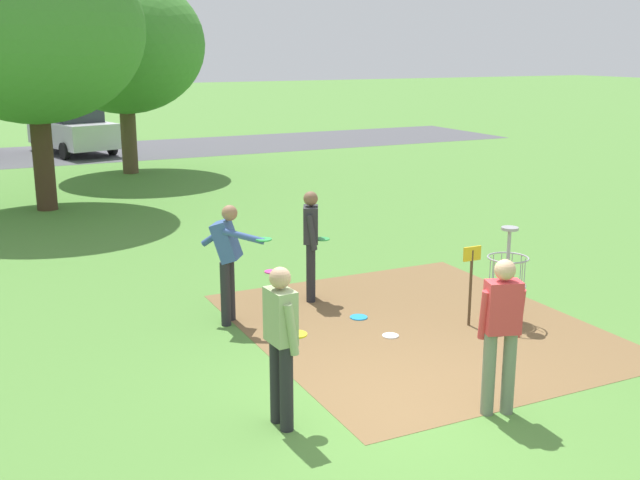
# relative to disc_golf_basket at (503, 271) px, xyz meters

# --- Properties ---
(ground_plane) EXTENTS (160.00, 160.00, 0.00)m
(ground_plane) POSITION_rel_disc_golf_basket_xyz_m (-2.72, -1.74, -0.75)
(ground_plane) COLOR #518438
(dirt_tee_pad) EXTENTS (4.54, 5.21, 0.01)m
(dirt_tee_pad) POSITION_rel_disc_golf_basket_xyz_m (-1.19, 0.38, -0.75)
(dirt_tee_pad) COLOR brown
(dirt_tee_pad) RESTS_ON ground
(disc_golf_basket) EXTENTS (0.98, 0.58, 1.39)m
(disc_golf_basket) POSITION_rel_disc_golf_basket_xyz_m (0.00, 0.00, 0.00)
(disc_golf_basket) COLOR #9E9EA3
(disc_golf_basket) RESTS_ON ground
(player_foreground_watching) EXTENTS (0.41, 0.48, 1.71)m
(player_foreground_watching) POSITION_rel_disc_golf_basket_xyz_m (-4.02, -1.48, 0.21)
(player_foreground_watching) COLOR #232328
(player_foreground_watching) RESTS_ON ground
(player_throwing) EXTENTS (0.45, 0.49, 1.71)m
(player_throwing) POSITION_rel_disc_golf_basket_xyz_m (-2.00, 2.10, 0.21)
(player_throwing) COLOR #232328
(player_throwing) RESTS_ON ground
(player_waiting_left) EXTENTS (0.75, 1.00, 1.71)m
(player_waiting_left) POSITION_rel_disc_golf_basket_xyz_m (-3.49, 1.68, 0.23)
(player_waiting_left) COLOR #232328
(player_waiting_left) RESTS_ON ground
(player_waiting_right) EXTENTS (0.50, 0.44, 1.71)m
(player_waiting_right) POSITION_rel_disc_golf_basket_xyz_m (-1.85, -2.22, 0.21)
(player_waiting_right) COLOR slate
(player_waiting_right) RESTS_ON ground
(frisbee_near_basket) EXTENTS (0.26, 0.26, 0.02)m
(frisbee_near_basket) POSITION_rel_disc_golf_basket_xyz_m (-1.74, 1.03, -0.74)
(frisbee_near_basket) COLOR #1E93DB
(frisbee_near_basket) RESTS_ON ground
(frisbee_by_tee) EXTENTS (0.25, 0.25, 0.02)m
(frisbee_by_tee) POSITION_rel_disc_golf_basket_xyz_m (-1.99, 3.76, -0.74)
(frisbee_by_tee) COLOR #E53D99
(frisbee_by_tee) RESTS_ON ground
(frisbee_far_left) EXTENTS (0.22, 0.22, 0.02)m
(frisbee_far_left) POSITION_rel_disc_golf_basket_xyz_m (-1.71, 0.20, -0.74)
(frisbee_far_left) COLOR white
(frisbee_far_left) RESTS_ON ground
(tree_mid_left) EXTENTS (4.90, 4.90, 6.01)m
(tree_mid_left) POSITION_rel_disc_golf_basket_xyz_m (-1.76, 15.86, 3.16)
(tree_mid_left) COLOR brown
(tree_mid_left) RESTS_ON ground
(tree_mid_center) EXTENTS (5.14, 5.14, 6.44)m
(tree_mid_center) POSITION_rel_disc_golf_basket_xyz_m (-4.83, 11.11, 3.48)
(tree_mid_center) COLOR #422D1E
(tree_mid_center) RESTS_ON ground
(parking_lot_strip) EXTENTS (36.00, 6.00, 0.01)m
(parking_lot_strip) POSITION_rel_disc_golf_basket_xyz_m (-2.72, 21.36, -0.75)
(parking_lot_strip) COLOR #4C4C51
(parking_lot_strip) RESTS_ON ground
(parked_car_center_left) EXTENTS (2.82, 4.52, 1.84)m
(parked_car_center_left) POSITION_rel_disc_golf_basket_xyz_m (-2.66, 21.34, 0.17)
(parked_car_center_left) COLOR silver
(parked_car_center_left) RESTS_ON ground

